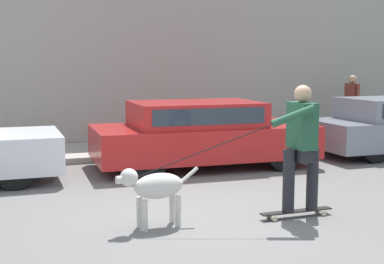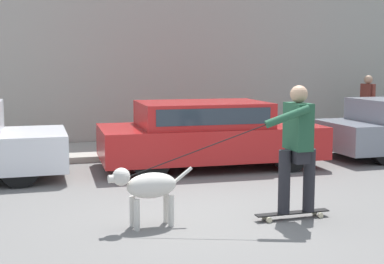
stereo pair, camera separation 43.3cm
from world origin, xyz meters
The scene contains 7 objects.
ground_plane centered at (0.00, 0.00, 0.00)m, with size 36.00×36.00×0.00m, color slate.
back_wall centered at (0.00, 6.35, 1.94)m, with size 32.00×0.30×3.88m.
sidewalk_curb centered at (0.00, 5.15, 0.06)m, with size 30.00×2.07×0.12m.
parked_car_1 centered at (0.98, 3.08, 0.62)m, with size 4.15×1.93×1.24m.
dog centered at (-0.85, -0.27, 0.49)m, with size 1.05×0.39×0.74m.
skateboarder centered at (1.00, -0.44, 0.95)m, with size 2.63×0.61×1.68m.
pedestrian_with_bag centered at (5.93, 5.34, 0.98)m, with size 0.22×0.63×1.53m.
Camera 2 is at (-2.07, -6.36, 1.94)m, focal length 50.00 mm.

